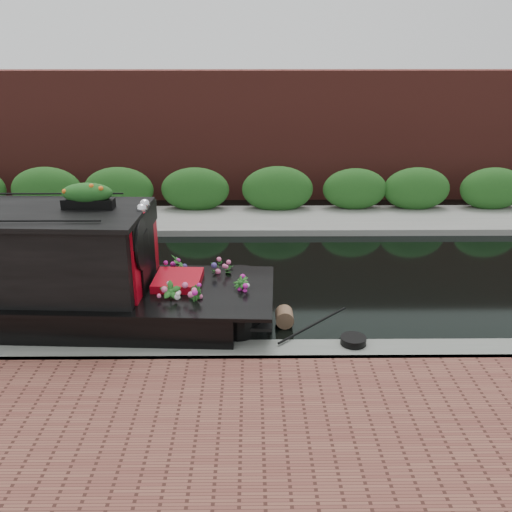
{
  "coord_description": "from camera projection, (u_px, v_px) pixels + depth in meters",
  "views": [
    {
      "loc": [
        1.52,
        -11.24,
        4.82
      ],
      "look_at": [
        1.62,
        -0.6,
        0.81
      ],
      "focal_mm": 40.0,
      "sensor_mm": 36.0,
      "label": 1
    }
  ],
  "objects": [
    {
      "name": "ground",
      "position": [
        180.0,
        282.0,
        12.2
      ],
      "size": [
        80.0,
        80.0,
        0.0
      ],
      "primitive_type": "plane",
      "color": "black",
      "rests_on": "ground"
    },
    {
      "name": "far_hedge",
      "position": [
        200.0,
        214.0,
        16.97
      ],
      "size": [
        40.0,
        1.1,
        2.8
      ],
      "primitive_type": "cube",
      "color": "#21541C",
      "rests_on": "ground"
    },
    {
      "name": "rope_fender",
      "position": [
        284.0,
        317.0,
        10.29
      ],
      "size": [
        0.32,
        0.37,
        0.32
      ],
      "primitive_type": "cylinder",
      "rotation": [
        1.57,
        0.0,
        0.0
      ],
      "color": "brown",
      "rests_on": "ground"
    },
    {
      "name": "near_bank_coping",
      "position": [
        156.0,
        363.0,
        9.11
      ],
      "size": [
        40.0,
        0.6,
        0.5
      ],
      "primitive_type": "cube",
      "color": "slate",
      "rests_on": "ground"
    },
    {
      "name": "far_brick_wall",
      "position": [
        205.0,
        196.0,
        18.94
      ],
      "size": [
        40.0,
        1.0,
        8.0
      ],
      "primitive_type": "cube",
      "color": "maroon",
      "rests_on": "ground"
    },
    {
      "name": "far_bank_path",
      "position": [
        197.0,
        223.0,
        16.13
      ],
      "size": [
        40.0,
        2.4,
        0.34
      ],
      "primitive_type": "cube",
      "color": "gray",
      "rests_on": "ground"
    },
    {
      "name": "coiled_mooring_rope",
      "position": [
        353.0,
        340.0,
        9.17
      ],
      "size": [
        0.42,
        0.42,
        0.12
      ],
      "primitive_type": "cylinder",
      "color": "black",
      "rests_on": "near_bank_coping"
    }
  ]
}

